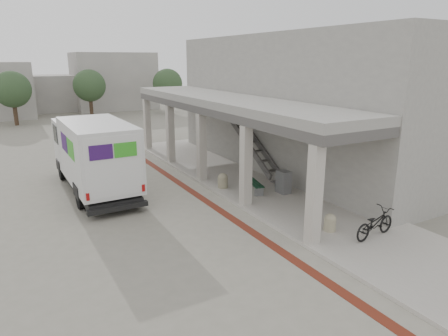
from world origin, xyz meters
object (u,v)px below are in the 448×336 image
fedex_truck (93,153)px  bicycle_black (375,223)px  utility_cabinet (283,182)px  bench (253,184)px

fedex_truck → bicycle_black: 12.01m
utility_cabinet → bicycle_black: utility_cabinet is taller
bench → bicycle_black: (0.83, -5.99, 0.18)m
fedex_truck → utility_cabinet: bearing=-34.6°
utility_cabinet → fedex_truck: bearing=143.4°
utility_cabinet → bicycle_black: bearing=-94.6°
fedex_truck → bench: bearing=-33.0°
bicycle_black → utility_cabinet: bearing=-8.1°
fedex_truck → bench: (6.04, -3.79, -1.30)m
bicycle_black → bench: bearing=1.6°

